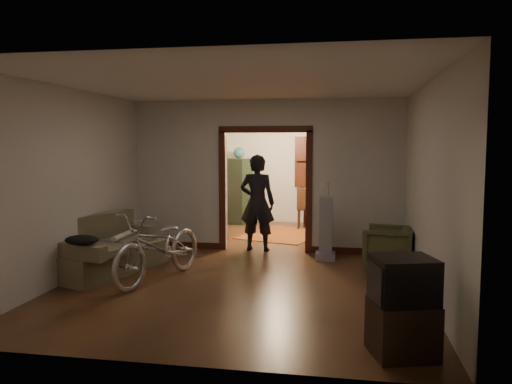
% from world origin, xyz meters
% --- Properties ---
extents(floor, '(5.00, 8.50, 0.01)m').
position_xyz_m(floor, '(0.00, 0.00, 0.00)').
color(floor, '#3A2212').
rests_on(floor, ground).
extents(ceiling, '(5.00, 8.50, 0.01)m').
position_xyz_m(ceiling, '(0.00, 0.00, 2.80)').
color(ceiling, white).
rests_on(ceiling, floor).
extents(wall_back, '(5.00, 0.02, 2.80)m').
position_xyz_m(wall_back, '(0.00, 4.25, 1.40)').
color(wall_back, beige).
rests_on(wall_back, floor).
extents(wall_left, '(0.02, 8.50, 2.80)m').
position_xyz_m(wall_left, '(-2.50, 0.00, 1.40)').
color(wall_left, beige).
rests_on(wall_left, floor).
extents(wall_right, '(0.02, 8.50, 2.80)m').
position_xyz_m(wall_right, '(2.50, 0.00, 1.40)').
color(wall_right, beige).
rests_on(wall_right, floor).
extents(partition_wall, '(5.00, 0.14, 2.80)m').
position_xyz_m(partition_wall, '(0.00, 0.75, 1.40)').
color(partition_wall, beige).
rests_on(partition_wall, floor).
extents(door_casing, '(1.74, 0.20, 2.32)m').
position_xyz_m(door_casing, '(0.00, 0.75, 1.10)').
color(door_casing, '#3A170D').
rests_on(door_casing, floor).
extents(far_window, '(0.98, 0.06, 1.28)m').
position_xyz_m(far_window, '(0.70, 4.21, 1.55)').
color(far_window, black).
rests_on(far_window, wall_back).
extents(chandelier, '(0.24, 0.24, 0.24)m').
position_xyz_m(chandelier, '(0.00, 2.50, 2.35)').
color(chandelier, '#FFE0A5').
rests_on(chandelier, ceiling).
extents(light_switch, '(0.08, 0.01, 0.12)m').
position_xyz_m(light_switch, '(1.05, 0.68, 1.25)').
color(light_switch, silver).
rests_on(light_switch, partition_wall).
extents(sofa, '(1.39, 2.08, 0.88)m').
position_xyz_m(sofa, '(-2.15, -1.25, 0.44)').
color(sofa, brown).
rests_on(sofa, floor).
extents(rolled_paper, '(0.09, 0.73, 0.09)m').
position_xyz_m(rolled_paper, '(-2.05, -0.95, 0.53)').
color(rolled_paper, beige).
rests_on(rolled_paper, sofa).
extents(jacket, '(0.47, 0.35, 0.14)m').
position_xyz_m(jacket, '(-2.10, -2.16, 0.68)').
color(jacket, black).
rests_on(jacket, sofa).
extents(bicycle, '(1.20, 2.08, 1.03)m').
position_xyz_m(bicycle, '(-1.20, -1.58, 0.52)').
color(bicycle, silver).
rests_on(bicycle, floor).
extents(armchair, '(0.88, 0.87, 0.69)m').
position_xyz_m(armchair, '(2.15, -0.30, 0.34)').
color(armchair, '#474B2A').
rests_on(armchair, floor).
extents(tv_stand, '(0.68, 0.65, 0.51)m').
position_xyz_m(tv_stand, '(1.98, -3.67, 0.26)').
color(tv_stand, black).
rests_on(tv_stand, floor).
extents(crt_tv, '(0.65, 0.62, 0.47)m').
position_xyz_m(crt_tv, '(1.98, -3.67, 0.70)').
color(crt_tv, black).
rests_on(crt_tv, tv_stand).
extents(vacuum, '(0.37, 0.32, 1.08)m').
position_xyz_m(vacuum, '(1.14, 0.15, 0.54)').
color(vacuum, gray).
rests_on(vacuum, floor).
extents(person, '(0.68, 0.47, 1.80)m').
position_xyz_m(person, '(-0.15, 0.71, 0.90)').
color(person, black).
rests_on(person, floor).
extents(oriental_rug, '(2.03, 2.33, 0.01)m').
position_xyz_m(oriental_rug, '(0.15, 2.44, 0.01)').
color(oriental_rug, maroon).
rests_on(oriental_rug, floor).
extents(locker, '(0.86, 0.54, 1.64)m').
position_xyz_m(locker, '(-1.14, 3.79, 0.82)').
color(locker, '#1F2F1C').
rests_on(locker, floor).
extents(globe, '(0.28, 0.28, 0.28)m').
position_xyz_m(globe, '(-1.14, 3.79, 1.94)').
color(globe, '#1E5972').
rests_on(globe, locker).
extents(desk, '(1.09, 0.65, 0.79)m').
position_xyz_m(desk, '(1.00, 3.79, 0.39)').
color(desk, black).
rests_on(desk, floor).
extents(desk_chair, '(0.51, 0.51, 0.97)m').
position_xyz_m(desk_chair, '(0.59, 3.30, 0.48)').
color(desk_chair, black).
rests_on(desk_chair, floor).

